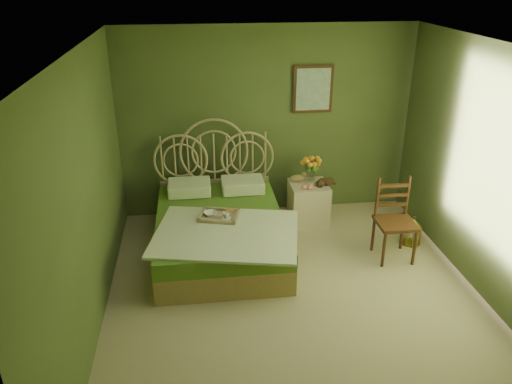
{
  "coord_description": "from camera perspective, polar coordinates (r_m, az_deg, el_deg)",
  "views": [
    {
      "loc": [
        -0.98,
        -4.27,
        3.26
      ],
      "look_at": [
        -0.31,
        1.0,
        0.84
      ],
      "focal_mm": 35.0,
      "sensor_mm": 36.0,
      "label": 1
    }
  ],
  "objects": [
    {
      "name": "wall_right",
      "position": [
        5.56,
        25.74,
        1.32
      ],
      "size": [
        0.0,
        4.5,
        4.5
      ],
      "primitive_type": "plane",
      "rotation": [
        1.57,
        0.0,
        -1.57
      ],
      "color": "#526736",
      "rests_on": "floor"
    },
    {
      "name": "ceiling",
      "position": [
        4.43,
        5.81,
        15.8
      ],
      "size": [
        4.5,
        4.5,
        0.0
      ],
      "primitive_type": "plane",
      "rotation": [
        3.14,
        0.0,
        0.0
      ],
      "color": "silver",
      "rests_on": "wall_back"
    },
    {
      "name": "book_lower",
      "position": [
        6.85,
        7.53,
        1.12
      ],
      "size": [
        0.18,
        0.23,
        0.02
      ],
      "primitive_type": "imported",
      "rotation": [
        0.0,
        0.0,
        0.05
      ],
      "color": "#381E0F",
      "rests_on": "nightstand"
    },
    {
      "name": "floor",
      "position": [
        5.46,
        4.64,
        -12.28
      ],
      "size": [
        4.5,
        4.5,
        0.0
      ],
      "primitive_type": "plane",
      "color": "tan",
      "rests_on": "ground"
    },
    {
      "name": "chair",
      "position": [
        6.19,
        15.47,
        -2.45
      ],
      "size": [
        0.44,
        0.44,
        0.99
      ],
      "rotation": [
        0.0,
        0.0,
        -0.01
      ],
      "color": "#391D0F",
      "rests_on": "floor"
    },
    {
      "name": "coffee_cup",
      "position": [
        5.87,
        -3.44,
        -2.69
      ],
      "size": [
        0.08,
        0.08,
        0.08
      ],
      "primitive_type": "imported",
      "rotation": [
        0.0,
        0.0,
        -0.04
      ],
      "color": "white",
      "rests_on": "bed"
    },
    {
      "name": "cereal_bowl",
      "position": [
        5.97,
        -5.23,
        -2.47
      ],
      "size": [
        0.19,
        0.19,
        0.04
      ],
      "primitive_type": "imported",
      "rotation": [
        0.0,
        0.0,
        0.28
      ],
      "color": "white",
      "rests_on": "bed"
    },
    {
      "name": "book_upper",
      "position": [
        6.84,
        7.54,
        1.27
      ],
      "size": [
        0.23,
        0.26,
        0.02
      ],
      "primitive_type": "imported",
      "rotation": [
        0.0,
        0.0,
        -0.47
      ],
      "color": "#472819",
      "rests_on": "nightstand"
    },
    {
      "name": "bed",
      "position": [
        6.17,
        -4.16,
        -4.14
      ],
      "size": [
        1.8,
        2.28,
        1.41
      ],
      "color": "tan",
      "rests_on": "floor"
    },
    {
      "name": "birdcage",
      "position": [
        6.67,
        17.42,
        -4.36
      ],
      "size": [
        0.23,
        0.23,
        0.35
      ],
      "rotation": [
        0.0,
        0.0,
        0.06
      ],
      "color": "gold",
      "rests_on": "floor"
    },
    {
      "name": "wall_back",
      "position": [
        6.88,
        1.22,
        7.91
      ],
      "size": [
        4.0,
        0.0,
        4.0
      ],
      "primitive_type": "plane",
      "rotation": [
        1.57,
        0.0,
        0.0
      ],
      "color": "#526736",
      "rests_on": "floor"
    },
    {
      "name": "wall_left",
      "position": [
        4.8,
        -18.85,
        -0.98
      ],
      "size": [
        0.0,
        4.5,
        4.5
      ],
      "primitive_type": "plane",
      "rotation": [
        1.57,
        0.0,
        1.57
      ],
      "color": "#526736",
      "rests_on": "floor"
    },
    {
      "name": "wall_art",
      "position": [
        6.85,
        6.53,
        11.6
      ],
      "size": [
        0.54,
        0.04,
        0.64
      ],
      "color": "#391D0F",
      "rests_on": "wall_back"
    },
    {
      "name": "nightstand",
      "position": [
        6.89,
        6.04,
        -0.62
      ],
      "size": [
        0.51,
        0.51,
        0.99
      ],
      "color": "beige",
      "rests_on": "floor"
    }
  ]
}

